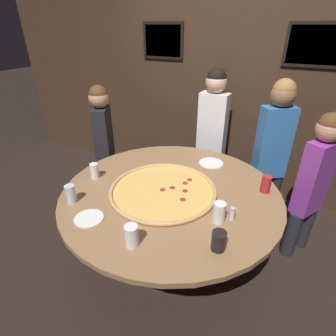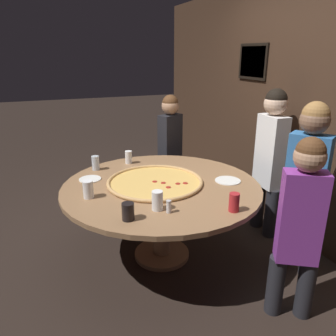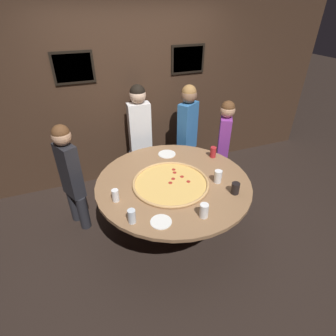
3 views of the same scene
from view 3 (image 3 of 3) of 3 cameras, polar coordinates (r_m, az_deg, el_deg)
ground_plane at (r=3.47m, az=1.02°, el=-12.77°), size 24.00×24.00×0.00m
back_wall at (r=4.01m, az=-7.00°, el=15.56°), size 6.40×0.08×2.60m
dining_table at (r=3.06m, az=1.13°, el=-4.51°), size 1.76×1.76×0.74m
giant_pizza at (r=2.93m, az=0.59°, el=-3.23°), size 0.86×0.86×0.03m
drink_cup_near_left at (r=2.86m, az=14.44°, el=-4.29°), size 0.09×0.09×0.13m
drink_cup_by_shaker at (r=2.45m, az=-7.90°, el=-10.36°), size 0.07×0.07×0.14m
drink_cup_beside_pizza at (r=2.51m, az=7.84°, el=-9.17°), size 0.08×0.08×0.14m
drink_cup_centre_back at (r=2.72m, az=-11.37°, el=-5.87°), size 0.07×0.07×0.13m
drink_cup_far_left at (r=3.46m, az=9.79°, el=3.43°), size 0.08×0.08×0.14m
drink_cup_far_right at (r=2.98m, az=10.80°, el=-1.84°), size 0.08×0.08×0.15m
white_plate_right_side at (r=2.48m, az=-1.53°, el=-11.63°), size 0.20×0.20×0.01m
white_plate_near_front at (r=3.50m, az=-0.25°, el=3.06°), size 0.23×0.23×0.01m
condiment_shaker at (r=3.07m, az=11.41°, el=-1.34°), size 0.04×0.04×0.10m
diner_side_left at (r=3.91m, az=-6.15°, el=8.24°), size 0.38×0.23×1.53m
diner_side_right at (r=3.87m, az=12.04°, el=5.82°), size 0.28×0.35×1.36m
diner_far_right at (r=3.97m, az=4.27°, el=8.54°), size 0.39×0.32×1.51m
diner_far_left at (r=3.25m, az=-20.53°, el=-0.96°), size 0.26×0.36×1.38m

